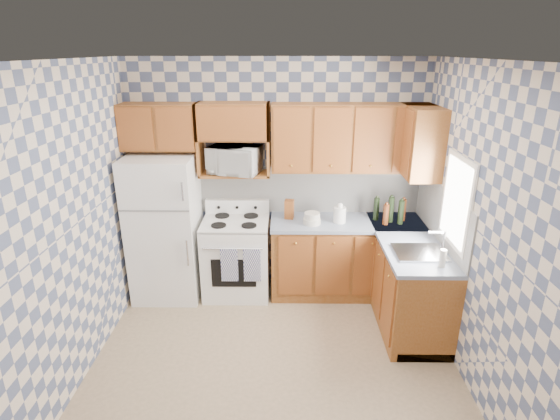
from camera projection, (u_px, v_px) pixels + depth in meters
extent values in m
plane|color=#7F6B50|center=(274.00, 361.00, 4.12)|extent=(3.40, 3.40, 0.00)
cube|color=#4B5778|center=(277.00, 177.00, 5.15)|extent=(3.40, 0.02, 2.70)
cube|color=#4B5778|center=(477.00, 231.00, 3.64)|extent=(0.02, 3.20, 2.70)
cube|color=silver|center=(310.00, 190.00, 5.19)|extent=(2.60, 0.02, 0.56)
cube|color=silver|center=(441.00, 214.00, 4.44)|extent=(0.02, 1.60, 0.56)
cube|color=white|center=(165.00, 228.00, 5.02)|extent=(0.75, 0.70, 1.68)
cube|color=white|center=(237.00, 258.00, 5.17)|extent=(0.76, 0.65, 0.90)
cube|color=silver|center=(235.00, 222.00, 5.01)|extent=(0.76, 0.65, 0.02)
cube|color=white|center=(237.00, 206.00, 5.23)|extent=(0.76, 0.08, 0.17)
cube|color=navy|center=(229.00, 265.00, 4.81)|extent=(0.19, 0.02, 0.39)
cube|color=navy|center=(252.00, 265.00, 4.81)|extent=(0.19, 0.02, 0.39)
cube|color=brown|center=(346.00, 258.00, 5.18)|extent=(1.75, 0.60, 0.88)
cube|color=brown|center=(405.00, 279.00, 4.71)|extent=(0.60, 1.60, 0.88)
cube|color=slate|center=(348.00, 222.00, 5.02)|extent=(1.77, 0.63, 0.04)
cube|color=slate|center=(409.00, 240.00, 4.55)|extent=(0.63, 1.60, 0.04)
cube|color=brown|center=(351.00, 138.00, 4.82)|extent=(1.75, 0.33, 0.74)
cube|color=brown|center=(159.00, 127.00, 4.80)|extent=(0.82, 0.33, 0.50)
cube|color=brown|center=(420.00, 141.00, 4.63)|extent=(0.33, 0.70, 0.74)
cube|color=brown|center=(235.00, 174.00, 4.97)|extent=(0.80, 0.33, 0.03)
imported|color=white|center=(234.00, 160.00, 4.89)|extent=(0.63, 0.51, 0.31)
cube|color=#B7B7BC|center=(419.00, 253.00, 4.21)|extent=(0.48, 0.40, 0.03)
cube|color=white|center=(457.00, 202.00, 4.02)|extent=(0.02, 0.66, 0.86)
cylinder|color=black|center=(391.00, 210.00, 4.93)|extent=(0.06, 0.06, 0.29)
cylinder|color=black|center=(401.00, 212.00, 4.88)|extent=(0.06, 0.06, 0.27)
cylinder|color=#532711|center=(403.00, 210.00, 4.97)|extent=(0.06, 0.06, 0.25)
cylinder|color=#532711|center=(386.00, 214.00, 4.87)|extent=(0.06, 0.06, 0.23)
cylinder|color=black|center=(376.00, 209.00, 4.99)|extent=(0.06, 0.06, 0.26)
cube|color=brown|center=(289.00, 209.00, 5.04)|extent=(0.12, 0.12, 0.22)
cylinder|color=white|center=(340.00, 215.00, 4.94)|extent=(0.14, 0.14, 0.18)
cylinder|color=beige|center=(443.00, 258.00, 3.92)|extent=(0.06, 0.06, 0.17)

